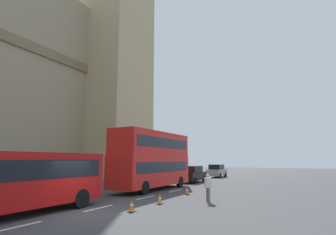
{
  "coord_description": "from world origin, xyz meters",
  "views": [
    {
      "loc": [
        -10.13,
        -10.16,
        2.55
      ],
      "look_at": [
        15.2,
        3.19,
        7.06
      ],
      "focal_mm": 28.68,
      "sensor_mm": 36.0,
      "label": 1
    }
  ],
  "objects_px": {
    "sedan_trailing": "(217,171)",
    "traffic_cone_west": "(132,206)",
    "sedan_lead": "(193,174)",
    "traffic_cone_middle": "(160,199)",
    "pedestrian_near_cones": "(208,187)",
    "double_decker_bus": "(153,158)",
    "traffic_cone_east": "(187,191)"
  },
  "relations": [
    {
      "from": "pedestrian_near_cones",
      "to": "traffic_cone_middle",
      "type": "bearing_deg",
      "value": 132.03
    },
    {
      "from": "sedan_lead",
      "to": "sedan_trailing",
      "type": "relative_size",
      "value": 1.0
    },
    {
      "from": "double_decker_bus",
      "to": "traffic_cone_west",
      "type": "height_order",
      "value": "double_decker_bus"
    },
    {
      "from": "double_decker_bus",
      "to": "sedan_trailing",
      "type": "bearing_deg",
      "value": 0.82
    },
    {
      "from": "double_decker_bus",
      "to": "sedan_lead",
      "type": "xyz_separation_m",
      "value": [
        8.58,
        -0.14,
        -1.8
      ]
    },
    {
      "from": "traffic_cone_east",
      "to": "pedestrian_near_cones",
      "type": "distance_m",
      "value": 3.73
    },
    {
      "from": "traffic_cone_middle",
      "to": "traffic_cone_east",
      "type": "bearing_deg",
      "value": 3.98
    },
    {
      "from": "traffic_cone_east",
      "to": "pedestrian_near_cones",
      "type": "xyz_separation_m",
      "value": [
        -2.63,
        -2.58,
        0.63
      ]
    },
    {
      "from": "traffic_cone_west",
      "to": "traffic_cone_middle",
      "type": "distance_m",
      "value": 2.73
    },
    {
      "from": "traffic_cone_west",
      "to": "pedestrian_near_cones",
      "type": "height_order",
      "value": "pedestrian_near_cones"
    },
    {
      "from": "sedan_lead",
      "to": "double_decker_bus",
      "type": "bearing_deg",
      "value": 179.05
    },
    {
      "from": "sedan_trailing",
      "to": "traffic_cone_west",
      "type": "height_order",
      "value": "sedan_trailing"
    },
    {
      "from": "sedan_trailing",
      "to": "traffic_cone_middle",
      "type": "bearing_deg",
      "value": -169.91
    },
    {
      "from": "double_decker_bus",
      "to": "traffic_cone_east",
      "type": "height_order",
      "value": "double_decker_bus"
    },
    {
      "from": "traffic_cone_west",
      "to": "traffic_cone_middle",
      "type": "bearing_deg",
      "value": -1.11
    },
    {
      "from": "sedan_lead",
      "to": "traffic_cone_middle",
      "type": "distance_m",
      "value": 15.3
    },
    {
      "from": "double_decker_bus",
      "to": "traffic_cone_west",
      "type": "relative_size",
      "value": 16.53
    },
    {
      "from": "pedestrian_near_cones",
      "to": "sedan_trailing",
      "type": "bearing_deg",
      "value": 16.25
    },
    {
      "from": "double_decker_bus",
      "to": "traffic_cone_west",
      "type": "xyz_separation_m",
      "value": [
        -8.89,
        -4.13,
        -2.43
      ]
    },
    {
      "from": "double_decker_bus",
      "to": "sedan_trailing",
      "type": "distance_m",
      "value": 18.99
    },
    {
      "from": "traffic_cone_west",
      "to": "traffic_cone_middle",
      "type": "xyz_separation_m",
      "value": [
        2.72,
        -0.05,
        0.0
      ]
    },
    {
      "from": "sedan_lead",
      "to": "pedestrian_near_cones",
      "type": "distance_m",
      "value": 14.19
    },
    {
      "from": "traffic_cone_middle",
      "to": "traffic_cone_east",
      "type": "height_order",
      "value": "same"
    },
    {
      "from": "traffic_cone_east",
      "to": "double_decker_bus",
      "type": "bearing_deg",
      "value": 68.73
    },
    {
      "from": "sedan_lead",
      "to": "traffic_cone_west",
      "type": "relative_size",
      "value": 7.59
    },
    {
      "from": "traffic_cone_west",
      "to": "traffic_cone_east",
      "type": "bearing_deg",
      "value": 2.1
    },
    {
      "from": "double_decker_bus",
      "to": "traffic_cone_west",
      "type": "bearing_deg",
      "value": -155.05
    },
    {
      "from": "double_decker_bus",
      "to": "sedan_lead",
      "type": "relative_size",
      "value": 2.18
    },
    {
      "from": "traffic_cone_middle",
      "to": "pedestrian_near_cones",
      "type": "distance_m",
      "value": 3.1
    },
    {
      "from": "sedan_lead",
      "to": "traffic_cone_middle",
      "type": "height_order",
      "value": "sedan_lead"
    },
    {
      "from": "traffic_cone_east",
      "to": "pedestrian_near_cones",
      "type": "bearing_deg",
      "value": -135.56
    },
    {
      "from": "sedan_lead",
      "to": "traffic_cone_middle",
      "type": "relative_size",
      "value": 7.59
    }
  ]
}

